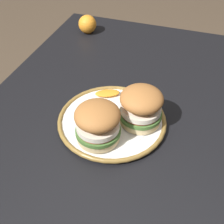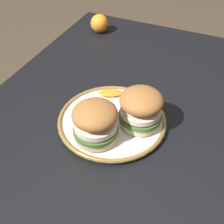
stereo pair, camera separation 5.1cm
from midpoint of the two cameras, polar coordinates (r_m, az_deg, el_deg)
name	(u,v)px [view 2 (the right image)]	position (r m, az deg, el deg)	size (l,w,h in m)	color
dining_table	(109,169)	(0.81, 1.21, -11.14)	(1.38, 0.83, 0.73)	black
dinner_plate	(112,120)	(0.78, 1.87, -1.72)	(0.29, 0.29, 0.02)	white
sandwich_half_left	(141,108)	(0.73, 7.67, 0.81)	(0.15, 0.15, 0.10)	beige
sandwich_half_right	(96,121)	(0.69, -1.14, -1.82)	(0.15, 0.15, 0.10)	beige
orange_peel_curled	(102,107)	(0.80, -0.19, 1.02)	(0.08, 0.08, 0.01)	orange
orange_peel_strip_long	(111,93)	(0.85, 1.44, 3.73)	(0.06, 0.08, 0.01)	orange
orange_peel_strip_short	(132,100)	(0.83, 5.74, 2.37)	(0.05, 0.07, 0.01)	orange
whole_orange	(99,23)	(1.20, -1.22, 17.01)	(0.07, 0.07, 0.07)	orange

